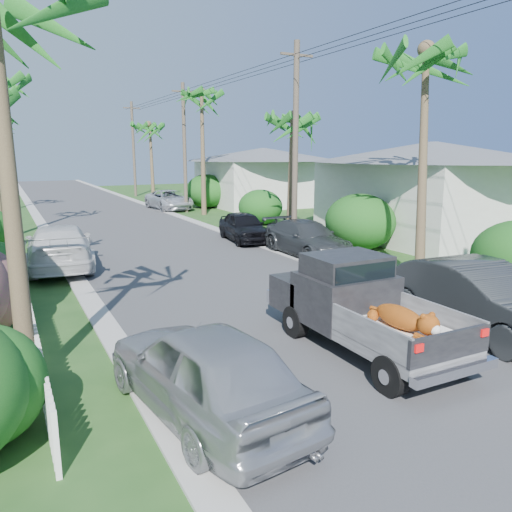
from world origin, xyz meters
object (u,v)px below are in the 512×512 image
parked_car_lf (60,247)px  palm_r_a (431,52)px  pickup_truck (353,303)px  house_right_near (430,194)px  parked_car_rd (169,200)px  parked_car_rf (244,227)px  house_right_far (263,179)px  utility_pole_d (134,149)px  palm_r_d (150,125)px  utility_pole_b (295,145)px  palm_r_b (292,117)px  parked_car_rm (307,239)px  parked_car_ln (204,370)px  palm_r_c (202,93)px  parked_car_rn (479,299)px  utility_pole_c (185,147)px

parked_car_lf → palm_r_a: size_ratio=0.65×
pickup_truck → house_right_near: (12.56, 9.99, 1.21)m
parked_car_rd → palm_r_a: 25.12m
parked_car_rf → house_right_far: (8.89, 14.78, 1.41)m
pickup_truck → house_right_far: size_ratio=0.57×
parked_car_lf → utility_pole_d: (10.16, 29.88, 3.77)m
palm_r_d → utility_pole_b: size_ratio=0.89×
palm_r_a → house_right_near: bearing=41.8°
parked_car_rd → palm_r_b: bearing=-87.1°
palm_r_d → parked_car_rm: bearing=-93.0°
house_right_far → palm_r_b: bearing=-113.1°
palm_r_d → house_right_far: (6.50, -10.00, -4.62)m
parked_car_lf → parked_car_ln: bearing=99.9°
parked_car_rm → utility_pole_b: size_ratio=0.55×
house_right_near → palm_r_c: bearing=115.9°
parked_car_ln → palm_r_d: bearing=-112.1°
palm_r_a → parked_car_lf: bearing=146.8°
parked_car_ln → house_right_far: size_ratio=0.52×
parked_car_lf → palm_r_b: (11.16, 1.88, 5.13)m
parked_car_rm → parked_car_rd: size_ratio=0.95×
parked_car_rd → house_right_far: bearing=-4.4°
pickup_truck → parked_car_rm: (4.56, 8.97, -0.30)m
utility_pole_d → house_right_far: bearing=-60.4°
parked_car_rd → house_right_near: bearing=-69.4°
palm_r_c → utility_pole_b: 13.48m
pickup_truck → parked_car_rn: bearing=-12.5°
parked_car_rn → house_right_near: size_ratio=0.57×
pickup_truck → parked_car_ln: bearing=-161.9°
parked_car_rd → utility_pole_c: (0.60, -2.17, 3.88)m
palm_r_a → utility_pole_d: 37.11m
parked_car_rm → parked_car_rf: size_ratio=1.17×
parked_car_lf → palm_r_d: size_ratio=0.71×
pickup_truck → palm_r_d: palm_r_d is taller
parked_car_ln → parked_car_rn: bearing=177.2°
palm_r_a → palm_r_b: size_ratio=1.21×
pickup_truck → parked_car_rn: size_ratio=0.99×
parked_car_rn → utility_pole_b: (1.94, 11.70, 3.75)m
palm_r_b → palm_r_d: size_ratio=0.90×
parked_car_rm → palm_r_c: palm_r_c is taller
parked_car_rn → palm_r_c: palm_r_c is taller
house_right_near → pickup_truck: bearing=-141.5°
palm_r_d → utility_pole_d: 3.79m
pickup_truck → parked_car_rf: bearing=74.5°
parked_car_rd → utility_pole_d: utility_pole_d is taller
parked_car_rn → house_right_far: size_ratio=0.57×
parked_car_lf → house_right_far: (17.56, 16.88, 1.30)m
parked_car_ln → utility_pole_b: utility_pole_b is taller
utility_pole_c → parked_car_ln: bearing=-108.7°
palm_r_b → palm_r_d: (-0.10, 25.00, 0.79)m
parked_car_lf → house_right_far: bearing=-130.5°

